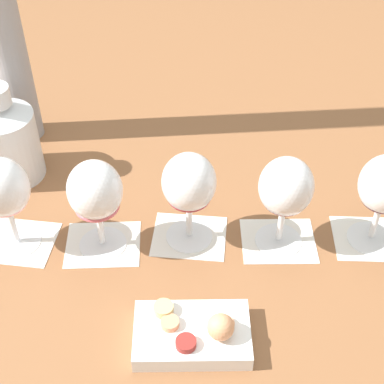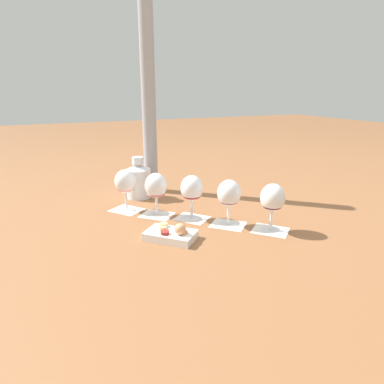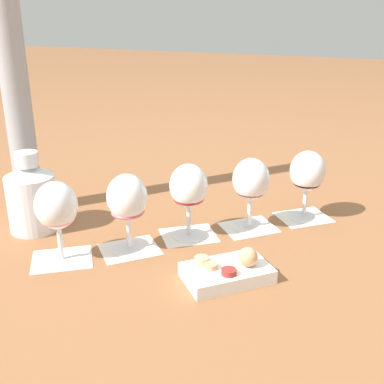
{
  "view_description": "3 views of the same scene",
  "coord_description": "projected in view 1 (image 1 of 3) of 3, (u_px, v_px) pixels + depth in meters",
  "views": [
    {
      "loc": [
        0.43,
        -0.46,
        0.68
      ],
      "look_at": [
        0.0,
        0.0,
        0.1
      ],
      "focal_mm": 55.0,
      "sensor_mm": 36.0,
      "label": 1
    },
    {
      "loc": [
        1.05,
        -0.49,
        0.46
      ],
      "look_at": [
        0.0,
        0.0,
        0.1
      ],
      "focal_mm": 32.0,
      "sensor_mm": 36.0,
      "label": 2
    },
    {
      "loc": [
        0.36,
        -0.86,
        0.47
      ],
      "look_at": [
        0.0,
        0.0,
        0.1
      ],
      "focal_mm": 45.0,
      "sensor_mm": 36.0,
      "label": 3
    }
  ],
  "objects": [
    {
      "name": "tasting_card_1",
      "position": [
        103.0,
        244.0,
        0.92
      ],
      "size": [
        0.15,
        0.15,
        0.0
      ],
      "color": "silver",
      "rests_on": "ground_plane"
    },
    {
      "name": "wine_glass_2",
      "position": [
        189.0,
        187.0,
        0.86
      ],
      "size": [
        0.08,
        0.08,
        0.16
      ],
      "color": "white",
      "rests_on": "tasting_card_2"
    },
    {
      "name": "wine_glass_0",
      "position": [
        3.0,
        192.0,
        0.85
      ],
      "size": [
        0.08,
        0.08,
        0.16
      ],
      "color": "white",
      "rests_on": "tasting_card_0"
    },
    {
      "name": "ceramic_vase",
      "position": [
        7.0,
        139.0,
        0.99
      ],
      "size": [
        0.11,
        0.11,
        0.18
      ],
      "color": "silver",
      "rests_on": "ground_plane"
    },
    {
      "name": "tasting_card_2",
      "position": [
        189.0,
        236.0,
        0.93
      ],
      "size": [
        0.15,
        0.15,
        0.0
      ],
      "color": "silver",
      "rests_on": "ground_plane"
    },
    {
      "name": "tasting_card_0",
      "position": [
        18.0,
        241.0,
        0.92
      ],
      "size": [
        0.15,
        0.14,
        0.0
      ],
      "color": "silver",
      "rests_on": "ground_plane"
    },
    {
      "name": "snack_dish",
      "position": [
        194.0,
        333.0,
        0.78
      ],
      "size": [
        0.18,
        0.18,
        0.06
      ],
      "color": "white",
      "rests_on": "ground_plane"
    },
    {
      "name": "ground_plane",
      "position": [
        190.0,
        241.0,
        0.92
      ],
      "size": [
        8.0,
        8.0,
        0.0
      ],
      "primitive_type": "plane",
      "color": "brown"
    },
    {
      "name": "tasting_card_4",
      "position": [
        370.0,
        238.0,
        0.93
      ],
      "size": [
        0.15,
        0.15,
        0.0
      ],
      "color": "silver",
      "rests_on": "ground_plane"
    },
    {
      "name": "wine_glass_3",
      "position": [
        286.0,
        191.0,
        0.85
      ],
      "size": [
        0.08,
        0.08,
        0.16
      ],
      "color": "white",
      "rests_on": "tasting_card_3"
    },
    {
      "name": "wine_glass_1",
      "position": [
        95.0,
        194.0,
        0.85
      ],
      "size": [
        0.08,
        0.08,
        0.16
      ],
      "color": "white",
      "rests_on": "tasting_card_1"
    },
    {
      "name": "tasting_card_3",
      "position": [
        278.0,
        241.0,
        0.92
      ],
      "size": [
        0.15,
        0.15,
        0.0
      ],
      "color": "silver",
      "rests_on": "ground_plane"
    }
  ]
}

